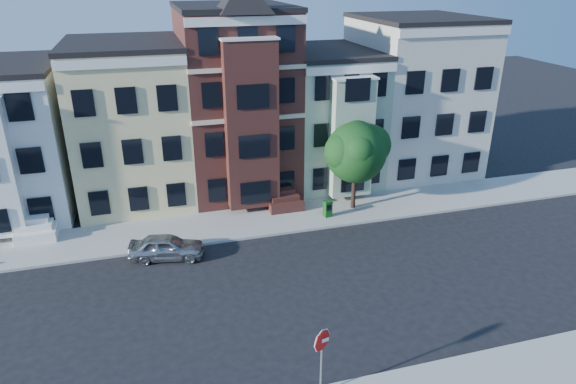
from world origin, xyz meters
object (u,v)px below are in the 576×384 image
object	(u,v)px
parked_car	(167,247)
newspaper_box	(328,209)
street_tree	(356,156)
stop_sign	(321,358)

from	to	relation	value
parked_car	newspaper_box	bearing A→B (deg)	-66.26
street_tree	stop_sign	bearing A→B (deg)	-116.88
street_tree	stop_sign	xyz separation A→B (m)	(-7.29, -14.39, -1.91)
street_tree	parked_car	distance (m)	12.67
newspaper_box	stop_sign	size ratio (longest dim) A/B	0.33
parked_car	stop_sign	world-z (taller)	stop_sign
parked_car	street_tree	bearing A→B (deg)	-64.69
street_tree	newspaper_box	world-z (taller)	street_tree
newspaper_box	stop_sign	world-z (taller)	stop_sign
parked_car	newspaper_box	distance (m)	10.16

